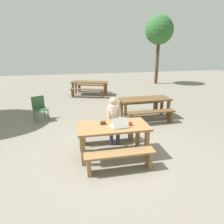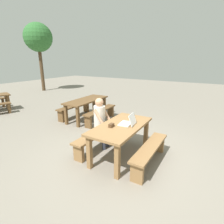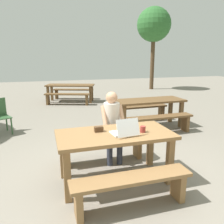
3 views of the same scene
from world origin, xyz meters
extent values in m
plane|color=gray|center=(0.00, 0.00, 0.00)|extent=(30.00, 30.00, 0.00)
cube|color=olive|center=(0.00, 0.00, 0.74)|extent=(1.67, 0.84, 0.05)
cube|color=olive|center=(-0.74, -0.32, 0.36)|extent=(0.09, 0.09, 0.71)
cube|color=olive|center=(0.74, -0.32, 0.36)|extent=(0.09, 0.09, 0.71)
cube|color=olive|center=(-0.74, 0.32, 0.36)|extent=(0.09, 0.09, 0.71)
cube|color=olive|center=(0.74, 0.32, 0.36)|extent=(0.09, 0.09, 0.71)
cube|color=olive|center=(0.00, -0.68, 0.41)|extent=(1.51, 0.30, 0.05)
cube|color=olive|center=(-0.66, -0.68, 0.19)|extent=(0.08, 0.24, 0.38)
cube|color=olive|center=(0.66, -0.68, 0.19)|extent=(0.08, 0.24, 0.38)
cube|color=olive|center=(0.00, 0.68, 0.41)|extent=(1.51, 0.30, 0.05)
cube|color=olive|center=(-0.66, 0.68, 0.19)|extent=(0.08, 0.24, 0.38)
cube|color=olive|center=(0.66, 0.68, 0.19)|extent=(0.08, 0.24, 0.38)
cube|color=white|center=(0.10, -0.05, 0.77)|extent=(0.35, 0.28, 0.02)
cube|color=white|center=(0.12, -0.22, 0.90)|extent=(0.34, 0.13, 0.23)
cube|color=black|center=(0.12, -0.21, 0.90)|extent=(0.31, 0.11, 0.21)
cube|color=#4C331E|center=(-0.21, 0.12, 0.80)|extent=(0.13, 0.08, 0.08)
cylinder|color=#99332D|center=(0.40, -0.09, 0.81)|extent=(0.08, 0.08, 0.09)
cylinder|color=#333847|center=(0.06, 0.50, 0.21)|extent=(0.10, 0.10, 0.43)
cylinder|color=#333847|center=(0.24, 0.50, 0.21)|extent=(0.10, 0.10, 0.43)
cube|color=#333847|center=(0.15, 0.59, 0.47)|extent=(0.28, 0.28, 0.12)
cylinder|color=silver|center=(0.15, 0.68, 0.79)|extent=(0.28, 0.28, 0.55)
cylinder|color=tan|center=(0.00, 0.58, 0.82)|extent=(0.07, 0.32, 0.41)
cylinder|color=tan|center=(0.31, 0.58, 0.82)|extent=(0.07, 0.32, 0.41)
sphere|color=tan|center=(0.15, 0.68, 1.15)|extent=(0.20, 0.20, 0.20)
cube|color=#335933|center=(-1.99, 2.82, 0.41)|extent=(0.58, 0.58, 0.02)
cube|color=#335933|center=(-2.08, 3.01, 0.64)|extent=(0.41, 0.20, 0.42)
cylinder|color=#335933|center=(-2.09, 2.57, 0.20)|extent=(0.04, 0.04, 0.40)
cylinder|color=#335933|center=(-1.74, 2.72, 0.20)|extent=(0.04, 0.04, 0.40)
cylinder|color=#335933|center=(-2.24, 2.91, 0.20)|extent=(0.04, 0.04, 0.40)
cylinder|color=#335933|center=(-1.90, 3.07, 0.20)|extent=(0.04, 0.04, 0.40)
cube|color=brown|center=(1.68, 2.31, 0.71)|extent=(1.83, 0.75, 0.05)
cube|color=brown|center=(0.87, 2.04, 0.34)|extent=(0.09, 0.09, 0.69)
cube|color=brown|center=(2.49, 2.07, 0.34)|extent=(0.09, 0.09, 0.69)
cube|color=brown|center=(0.86, 2.55, 0.34)|extent=(0.09, 0.09, 0.69)
cube|color=brown|center=(2.48, 2.59, 0.34)|extent=(0.09, 0.09, 0.69)
cube|color=brown|center=(1.69, 1.72, 0.43)|extent=(1.64, 0.33, 0.05)
cube|color=brown|center=(0.97, 1.70, 0.20)|extent=(0.08, 0.24, 0.40)
cube|color=brown|center=(2.41, 1.73, 0.20)|extent=(0.08, 0.24, 0.40)
cube|color=brown|center=(1.67, 2.91, 0.43)|extent=(1.64, 0.33, 0.05)
cube|color=brown|center=(0.95, 2.90, 0.20)|extent=(0.08, 0.24, 0.40)
cube|color=brown|center=(2.38, 2.92, 0.20)|extent=(0.08, 0.24, 0.40)
cube|color=brown|center=(0.11, 6.41, 0.69)|extent=(2.04, 1.29, 0.05)
cube|color=brown|center=(-0.78, 6.45, 0.33)|extent=(0.11, 0.11, 0.66)
cube|color=brown|center=(0.84, 5.89, 0.33)|extent=(0.11, 0.11, 0.66)
cube|color=brown|center=(-0.62, 6.93, 0.33)|extent=(0.11, 0.11, 0.66)
cube|color=brown|center=(1.00, 6.37, 0.33)|extent=(0.11, 0.11, 0.66)
cube|color=brown|center=(-0.09, 5.82, 0.41)|extent=(1.73, 0.85, 0.05)
cube|color=brown|center=(-0.81, 6.07, 0.20)|extent=(0.15, 0.25, 0.39)
cube|color=brown|center=(0.63, 5.57, 0.20)|extent=(0.15, 0.25, 0.39)
cube|color=brown|center=(0.31, 7.00, 0.41)|extent=(1.73, 0.85, 0.05)
cube|color=brown|center=(-0.41, 7.24, 0.20)|extent=(0.15, 0.25, 0.39)
cube|color=brown|center=(1.03, 6.75, 0.20)|extent=(0.15, 0.25, 0.39)
cylinder|color=#4C3823|center=(5.00, 8.85, 1.47)|extent=(0.22, 0.22, 2.95)
sphere|color=#2D662D|center=(5.00, 8.85, 3.50)|extent=(1.83, 1.83, 1.83)
camera|label=1|loc=(-0.92, -4.25, 2.54)|focal=32.16mm
camera|label=2|loc=(-3.20, -1.68, 2.14)|focal=28.27mm
camera|label=3|loc=(-0.95, -2.99, 1.84)|focal=36.58mm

